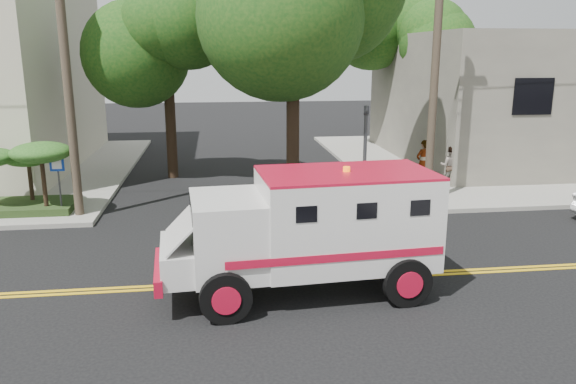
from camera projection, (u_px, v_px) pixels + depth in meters
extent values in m
plane|color=black|center=(268.00, 282.00, 13.29)|extent=(100.00, 100.00, 0.00)
cube|color=gray|center=(512.00, 160.00, 27.95)|extent=(17.00, 17.00, 0.15)
cube|color=#686359|center=(541.00, 97.00, 27.87)|extent=(14.00, 12.00, 6.00)
cylinder|color=#382D23|center=(67.00, 79.00, 17.27)|extent=(0.28, 0.28, 9.00)
cylinder|color=#382D23|center=(435.00, 76.00, 18.95)|extent=(0.28, 0.28, 9.00)
cylinder|color=black|center=(293.00, 107.00, 18.88)|extent=(0.44, 0.44, 7.00)
cylinder|color=black|center=(170.00, 113.00, 23.78)|extent=(0.44, 0.44, 5.60)
sphere|color=#113E11|center=(167.00, 45.00, 23.10)|extent=(3.92, 3.92, 3.92)
sphere|color=#113E11|center=(186.00, 34.00, 22.57)|extent=(3.36, 3.36, 3.36)
cylinder|color=black|center=(401.00, 98.00, 29.03)|extent=(0.44, 0.44, 5.95)
sphere|color=#113E11|center=(404.00, 39.00, 28.31)|extent=(4.20, 4.20, 4.20)
sphere|color=#113E11|center=(426.00, 29.00, 27.73)|extent=(3.60, 3.60, 3.60)
cylinder|color=#3F3F42|center=(365.00, 160.00, 18.72)|extent=(0.12, 0.12, 3.60)
imported|color=#3F3F42|center=(366.00, 119.00, 18.39)|extent=(0.15, 0.18, 0.90)
cylinder|color=#3F3F42|center=(60.00, 188.00, 18.24)|extent=(0.06, 0.06, 2.00)
cube|color=#0C33A5|center=(57.00, 164.00, 17.98)|extent=(0.45, 0.03, 0.45)
cube|color=#1E3314|center=(26.00, 206.00, 18.83)|extent=(3.20, 2.00, 0.24)
cylinder|color=black|center=(30.00, 180.00, 19.03)|extent=(0.14, 0.14, 1.36)
ellipsoid|color=#174615|center=(28.00, 158.00, 18.84)|extent=(1.55, 1.55, 0.54)
cylinder|color=black|center=(44.00, 181.00, 18.21)|extent=(0.14, 0.14, 1.68)
ellipsoid|color=#174615|center=(41.00, 152.00, 17.98)|extent=(1.91, 1.91, 0.66)
cube|color=silver|center=(345.00, 219.00, 12.50)|extent=(3.92, 2.49, 2.03)
cube|color=silver|center=(229.00, 234.00, 12.04)|extent=(1.70, 2.23, 1.64)
cube|color=black|center=(192.00, 217.00, 11.78)|extent=(0.18, 1.64, 0.68)
cube|color=silver|center=(182.00, 259.00, 11.96)|extent=(1.01, 1.99, 0.68)
cube|color=#B10D28|center=(159.00, 271.00, 11.92)|extent=(0.33, 2.08, 0.34)
cube|color=#B10D28|center=(346.00, 173.00, 12.25)|extent=(3.92, 2.49, 0.06)
cylinder|color=black|center=(226.00, 297.00, 11.21)|extent=(1.08, 0.39, 1.06)
cylinder|color=black|center=(217.00, 259.00, 13.26)|extent=(1.08, 0.39, 1.06)
cylinder|color=black|center=(407.00, 282.00, 11.96)|extent=(1.08, 0.39, 1.06)
cylinder|color=black|center=(372.00, 248.00, 14.02)|extent=(1.08, 0.39, 1.06)
imported|color=gray|center=(423.00, 162.00, 22.22)|extent=(0.76, 0.63, 1.80)
imported|color=gray|center=(450.00, 166.00, 22.13)|extent=(0.94, 0.86, 1.57)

